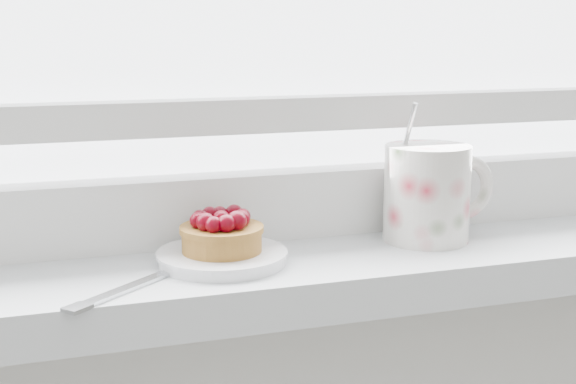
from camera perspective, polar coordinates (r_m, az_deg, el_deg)
name	(u,v)px	position (r m, az deg, el deg)	size (l,w,h in m)	color
saucer	(222,257)	(0.76, -4.71, -4.65)	(0.12, 0.12, 0.01)	white
raspberry_tart	(222,232)	(0.75, -4.74, -2.89)	(0.08, 0.08, 0.04)	brown
floral_mug	(430,191)	(0.84, 10.04, 0.08)	(0.13, 0.10, 0.14)	silver
fork	(153,278)	(0.72, -9.55, -6.05)	(0.17, 0.14, 0.00)	silver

